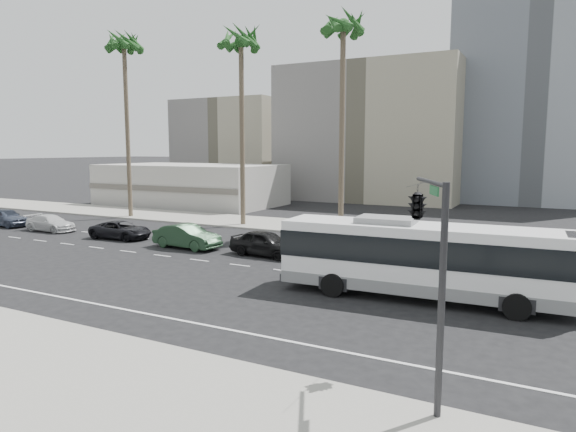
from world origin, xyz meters
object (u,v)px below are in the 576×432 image
Objects in this scene: car_c at (121,230)px; palm_near at (343,30)px; traffic_signal at (420,210)px; palm_far at (124,48)px; palm_mid at (241,46)px; car_d at (51,223)px; car_e at (6,217)px; car_a at (266,243)px; car_b at (187,236)px; city_bus at (421,257)px.

palm_near is (14.20, 10.22, 15.49)m from car_c.
palm_far is at bearing 121.37° from traffic_signal.
car_c is 0.28× the size of palm_mid.
car_d is 0.26× the size of palm_near.
palm_near is (28.19, 10.25, 15.36)m from car_e.
palm_near reaches higher than car_c.
palm_near is at bearing -65.74° from car_d.
car_d is (-21.25, 0.40, -0.15)m from car_a.
car_a is at bearing -91.51° from car_d.
car_a reaches higher than car_d.
car_a is 0.96× the size of car_b.
city_bus is 24.99m from car_c.
car_e is at bearing 89.72° from car_d.
car_a is 18.85m from traffic_signal.
palm_mid is at bearing 43.90° from car_a.
car_b is (-6.22, -0.26, 0.00)m from car_a.
car_c is at bearing -48.80° from palm_far.
city_bus reaches higher than car_a.
palm_far is at bearing 2.05° from car_d.
city_bus is 0.71× the size of palm_far.
city_bus is 2.77× the size of car_d.
city_bus reaches higher than car_e.
traffic_signal is 0.34× the size of palm_near.
city_bus reaches higher than car_d.
car_d reaches higher than car_c.
palm_mid reaches higher than car_d.
traffic_signal reaches higher than car_c.
car_b is at bearing -123.56° from palm_near.
palm_far is at bearing -177.80° from palm_mid.
car_b is 23.40m from traffic_signal.
traffic_signal is at bearing -119.87° from car_b.
palm_mid reaches higher than car_c.
palm_mid is at bearing -51.81° from car_d.
car_d is 0.77× the size of traffic_signal.
palm_far reaches higher than traffic_signal.
palm_mid is (-8.47, 10.60, 15.00)m from car_a.
car_a is 0.28× the size of palm_mid.
car_d is at bearing 133.68° from traffic_signal.
palm_near reaches higher than car_e.
car_c is at bearing 93.51° from car_a.
car_e reaches higher than car_d.
car_e reaches higher than car_c.
traffic_signal is at bearing -63.41° from palm_near.
car_c is at bearing 127.87° from traffic_signal.
palm_mid is (-2.25, 10.86, 15.00)m from car_b.
traffic_signal is (19.10, -12.82, 4.27)m from car_b.
palm_mid is (-9.48, -0.03, -0.34)m from palm_near.
palm_far is (-0.42, 9.70, 16.06)m from car_d.
car_c is at bearing -144.24° from palm_near.
car_a is at bearing -24.98° from palm_far.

